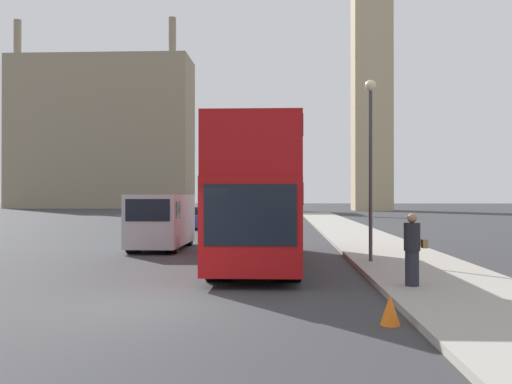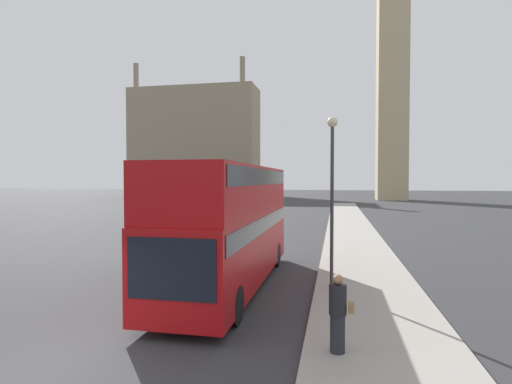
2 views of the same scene
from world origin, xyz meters
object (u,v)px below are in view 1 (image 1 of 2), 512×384
Objects in this scene: clock_tower at (371,2)px; red_double_decker_bus at (259,190)px; white_van at (162,220)px; pedestrian at (412,250)px; street_lamp at (371,143)px; parked_sedan at (207,219)px.

red_double_decker_bus is at bearing -101.90° from clock_tower.
white_van is (-18.70, -63.03, -30.44)m from clock_tower.
street_lamp is (-0.20, 5.08, 3.02)m from pedestrian.
clock_tower reaches higher than red_double_decker_bus.
parked_sedan is at bearing 102.37° from red_double_decker_bus.
clock_tower is at bearing 78.10° from red_double_decker_bus.
clock_tower is 80.20m from pedestrian.
clock_tower is 74.43m from street_lamp.
red_double_decker_bus is at bearing 176.72° from street_lamp.
parked_sedan is at bearing 111.59° from street_lamp.
pedestrian reaches higher than parked_sedan.
red_double_decker_bus is 2.04× the size of white_van.
white_van is at bearing 130.94° from red_double_decker_bus.
red_double_decker_bus reaches higher than pedestrian.
clock_tower is 75.44m from red_double_decker_bus.
pedestrian is at bearing -51.46° from white_van.
street_lamp is (-10.69, -68.27, -27.66)m from clock_tower.
pedestrian is at bearing -98.13° from clock_tower.
clock_tower is 59.98m from parked_sedan.
white_van is 13.20m from pedestrian.
red_double_decker_bus reaches higher than white_van.
clock_tower is 72.45m from white_van.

